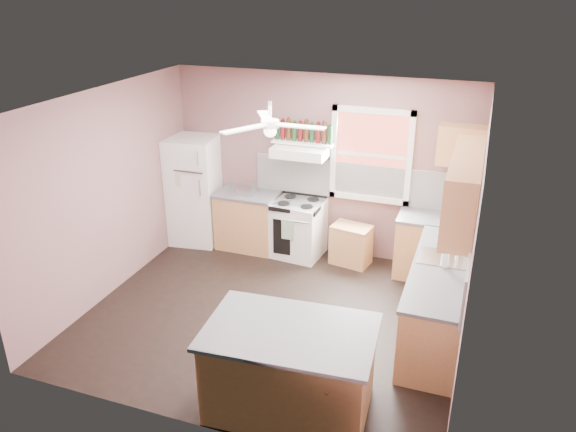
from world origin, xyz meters
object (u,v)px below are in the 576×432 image
(cart, at_px, (351,246))
(toaster, at_px, (246,189))
(refrigerator, at_px, (194,190))
(island, at_px, (290,371))
(stove, at_px, (298,228))

(cart, bearing_deg, toaster, -167.70)
(refrigerator, bearing_deg, island, -56.91)
(refrigerator, height_order, island, refrigerator)
(refrigerator, bearing_deg, stove, -5.96)
(refrigerator, bearing_deg, toaster, -8.58)
(toaster, xyz_separation_m, island, (1.80, -3.09, -0.56))
(toaster, bearing_deg, stove, 9.20)
(refrigerator, xyz_separation_m, toaster, (0.89, -0.01, 0.14))
(toaster, height_order, stove, toaster)
(toaster, height_order, cart, toaster)
(toaster, relative_size, cart, 0.51)
(refrigerator, bearing_deg, cart, -6.83)
(stove, distance_m, island, 3.31)
(toaster, distance_m, stove, 0.99)
(stove, relative_size, cart, 1.55)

